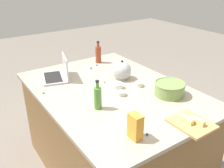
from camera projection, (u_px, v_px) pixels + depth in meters
name	position (u px, v px, depth m)	size (l,w,h in m)	color
ground_plane	(112.00, 167.00, 2.56)	(12.00, 12.00, 0.00)	slate
island_counter	(112.00, 131.00, 2.37)	(1.67, 1.20, 0.90)	olive
laptop	(58.00, 74.00, 2.38)	(0.36, 0.31, 0.22)	#B7B7BC
mixing_bowl_large	(169.00, 89.00, 2.06)	(0.26, 0.26, 0.11)	#72934C
bottle_soy	(98.00, 54.00, 2.75)	(0.06, 0.06, 0.24)	maroon
bottle_olive	(98.00, 97.00, 1.85)	(0.06, 0.06, 0.23)	#4C8C38
kettle	(122.00, 71.00, 2.35)	(0.21, 0.18, 0.20)	#ADADB2
cutting_board	(191.00, 124.00, 1.68)	(0.28, 0.23, 0.02)	tan
butter_stick_left	(197.00, 121.00, 1.67)	(0.11, 0.04, 0.04)	#F4E58C
butter_stick_right	(186.00, 119.00, 1.68)	(0.11, 0.04, 0.04)	#F4E58C
ramekin_small	(139.00, 84.00, 2.23)	(0.08, 0.08, 0.04)	beige
ramekin_medium	(122.00, 93.00, 2.07)	(0.07, 0.07, 0.04)	beige
ramekin_wide	(117.00, 86.00, 2.19)	(0.10, 0.10, 0.05)	white
candy_bag	(135.00, 127.00, 1.52)	(0.09, 0.06, 0.17)	gold
candy_0	(96.00, 61.00, 2.82)	(0.02, 0.02, 0.02)	orange
candy_1	(91.00, 68.00, 2.61)	(0.02, 0.02, 0.02)	blue
candy_2	(43.00, 93.00, 2.10)	(0.02, 0.02, 0.02)	green
candy_3	(104.00, 82.00, 2.30)	(0.02, 0.02, 0.02)	orange
candy_4	(118.00, 77.00, 2.41)	(0.02, 0.02, 0.02)	blue
candy_5	(147.00, 134.00, 1.58)	(0.02, 0.02, 0.02)	blue
candy_6	(97.00, 65.00, 2.70)	(0.02, 0.02, 0.02)	blue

